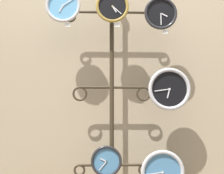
% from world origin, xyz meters
% --- Properties ---
extents(shop_wall, '(4.40, 0.04, 2.80)m').
position_xyz_m(shop_wall, '(0.00, 0.57, 1.40)').
color(shop_wall, tan).
rests_on(shop_wall, ground_plane).
extents(display_stand, '(0.73, 0.34, 2.02)m').
position_xyz_m(display_stand, '(0.00, 0.41, 0.70)').
color(display_stand, '#382D1E').
rests_on(display_stand, ground_plane).
extents(clock_top_left, '(0.26, 0.04, 0.26)m').
position_xyz_m(clock_top_left, '(-0.36, 0.29, 1.73)').
color(clock_top_left, '#60A8DB').
extents(clock_top_center, '(0.24, 0.04, 0.24)m').
position_xyz_m(clock_top_center, '(0.00, 0.30, 1.73)').
color(clock_top_center, black).
extents(clock_top_right, '(0.25, 0.04, 0.25)m').
position_xyz_m(clock_top_right, '(0.36, 0.32, 1.69)').
color(clock_top_right, black).
extents(clock_middle_right, '(0.32, 0.04, 0.32)m').
position_xyz_m(clock_middle_right, '(0.42, 0.33, 1.13)').
color(clock_middle_right, black).
extents(clock_bottom_center, '(0.23, 0.04, 0.23)m').
position_xyz_m(clock_bottom_center, '(-0.04, 0.33, 0.60)').
color(clock_bottom_center, '#4C84B2').
extents(clock_bottom_right, '(0.32, 0.04, 0.32)m').
position_xyz_m(clock_bottom_right, '(0.36, 0.31, 0.53)').
color(clock_bottom_right, '#4C84B2').
extents(price_tag_upper, '(0.04, 0.00, 0.03)m').
position_xyz_m(price_tag_upper, '(-0.32, 0.29, 1.59)').
color(price_tag_upper, white).
extents(price_tag_mid, '(0.04, 0.00, 0.03)m').
position_xyz_m(price_tag_mid, '(0.03, 0.30, 1.59)').
color(price_tag_mid, white).
extents(price_tag_lower, '(0.04, 0.00, 0.03)m').
position_xyz_m(price_tag_lower, '(0.39, 0.32, 1.55)').
color(price_tag_lower, white).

